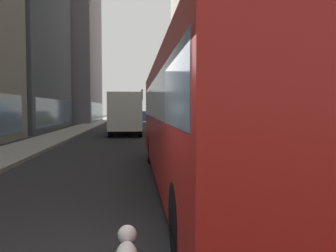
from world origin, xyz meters
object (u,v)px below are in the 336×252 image
(car_silver_sedan, at_px, (168,120))
(car_yellow_taxi, at_px, (118,117))
(box_truck, at_px, (126,112))
(transit_bus, at_px, (204,115))
(car_blue_hatchback, at_px, (148,117))
(car_white_van, at_px, (128,120))
(car_grey_wagon, at_px, (189,127))

(car_silver_sedan, relative_size, car_yellow_taxi, 1.03)
(car_yellow_taxi, height_order, box_truck, box_truck)
(car_silver_sedan, height_order, box_truck, box_truck)
(transit_bus, height_order, car_blue_hatchback, transit_bus)
(transit_bus, xyz_separation_m, car_blue_hatchback, (0.00, 37.68, -0.96))
(box_truck, bearing_deg, car_white_van, 90.00)
(transit_bus, distance_m, box_truck, 17.38)
(car_white_van, distance_m, car_blue_hatchback, 11.53)
(car_white_van, xyz_separation_m, car_blue_hatchback, (2.40, 11.28, -0.00))
(transit_bus, distance_m, car_silver_sedan, 24.94)
(car_silver_sedan, relative_size, car_blue_hatchback, 1.12)
(car_blue_hatchback, bearing_deg, car_grey_wagon, -86.44)
(car_silver_sedan, relative_size, box_truck, 0.59)
(transit_bus, xyz_separation_m, car_grey_wagon, (1.60, 11.95, -0.95))
(car_grey_wagon, height_order, car_blue_hatchback, same)
(car_yellow_taxi, relative_size, box_truck, 0.57)
(transit_bus, distance_m, car_grey_wagon, 12.09)
(car_yellow_taxi, bearing_deg, box_truck, -85.59)
(car_silver_sedan, bearing_deg, car_blue_hatchback, 97.12)
(car_grey_wagon, xyz_separation_m, car_blue_hatchback, (-1.60, 25.73, -0.00))
(car_white_van, bearing_deg, box_truck, -90.00)
(car_grey_wagon, bearing_deg, box_truck, 127.25)
(car_grey_wagon, relative_size, car_white_van, 1.11)
(transit_bus, bearing_deg, car_silver_sedan, 86.32)
(transit_bus, bearing_deg, car_white_van, 95.19)
(car_white_van, bearing_deg, transit_bus, -84.81)
(box_truck, bearing_deg, car_silver_sedan, 62.43)
(box_truck, bearing_deg, transit_bus, -82.06)
(car_blue_hatchback, height_order, car_yellow_taxi, same)
(car_white_van, bearing_deg, car_silver_sedan, -20.95)
(transit_bus, bearing_deg, car_grey_wagon, 82.37)
(transit_bus, bearing_deg, car_yellow_taxi, 96.02)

